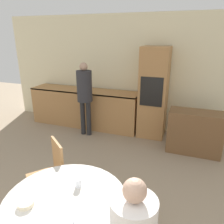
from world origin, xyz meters
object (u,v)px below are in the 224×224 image
Objects in this scene: bowl_centre at (88,222)px; person_standing at (85,91)px; oven_unit at (154,93)px; sideboard at (194,132)px; bowl_near at (63,222)px; cup at (78,183)px; dining_table at (67,217)px; bowl_far at (26,204)px; chair_far_left at (52,171)px.

person_standing is at bearing 117.31° from bowl_centre.
sideboard is at bearing -29.12° from oven_unit.
sideboard is at bearing 71.64° from bowl_near.
cup is (1.20, -2.51, -0.22)m from person_standing.
dining_table is 0.33m from cup.
sideboard is 11.90× the size of cup.
bowl_far is at bearing -179.01° from bowl_centre.
oven_unit reaches higher than chair_far_left.
bowl_centre is (1.49, -2.89, -0.24)m from person_standing.
oven_unit is at bearing 88.59° from bowl_near.
dining_table is 7.96× the size of bowl_far.
oven_unit reaches higher than cup.
cup is at bearing 81.99° from dining_table.
oven_unit is at bearing 112.04° from chair_far_left.
dining_table is at bearing 34.50° from bowl_far.
chair_far_left is at bearing 147.25° from cup.
person_standing is (-0.59, 2.12, 0.49)m from chair_far_left.
bowl_near is at bearing -62.26° from dining_table.
oven_unit is at bearing 86.36° from cup.
person_standing is at bearing 113.77° from bowl_near.
cup reaches higher than bowl_centre.
person_standing is 10.97× the size of bowl_centre.
sideboard is at bearing 64.30° from bowl_far.
sideboard is 3.25m from bowl_far.
bowl_centre is 1.04× the size of bowl_far.
sideboard is at bearing 67.58° from dining_table.
cup reaches higher than bowl_near.
bowl_near is at bearing -10.63° from chair_far_left.
bowl_centre is (0.29, -0.38, -0.02)m from cup.
person_standing is 3.25m from bowl_near.
bowl_near reaches higher than dining_table.
chair_far_left reaches higher than sideboard.
chair_far_left is 11.08× the size of cup.
oven_unit is 1.48m from person_standing.
cup is at bearing 127.88° from bowl_centre.
bowl_near is (0.11, -0.45, -0.02)m from cup.
sideboard is 1.07× the size of chair_far_left.
chair_far_left is at bearing -106.98° from oven_unit.
chair_far_left reaches higher than bowl_near.
sideboard is 2.73m from chair_far_left.
dining_table is (-1.12, -2.72, 0.12)m from sideboard.
sideboard is at bearing 66.55° from cup.
oven_unit is 1.98× the size of sideboard.
person_standing is at bearing 107.11° from bowl_far.
person_standing is (-1.17, 2.71, 0.48)m from dining_table.
oven_unit is 2.13× the size of chair_far_left.
bowl_far is at bearing -128.32° from cup.
bowl_far is (-1.40, -2.91, 0.36)m from sideboard.
bowl_near is 0.42m from bowl_far.
chair_far_left reaches higher than cup.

